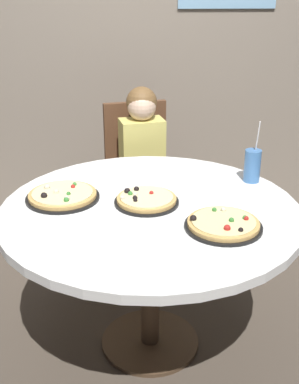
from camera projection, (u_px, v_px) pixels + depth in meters
The scene contains 9 objects.
ground_plane at pixel (150, 342), 2.51m from camera, with size 8.00×8.00×0.00m, color #4C4238.
wall_with_window at pixel (138, 11), 3.39m from camera, with size 5.20×0.14×2.90m.
dining_table at pixel (150, 225), 2.24m from camera, with size 1.32×1.32×0.75m.
chair_wooden at pixel (139, 170), 3.23m from camera, with size 0.47×0.47×0.95m.
diner_child at pixel (145, 187), 3.08m from camera, with size 0.32×0.43×1.08m.
pizza_veggie at pixel (146, 200), 2.24m from camera, with size 0.29×0.29×0.05m.
pizza_cheese at pixel (223, 224), 2.02m from camera, with size 0.32×0.32×0.05m.
pizza_pepperoni at pixel (62, 196), 2.28m from camera, with size 0.33×0.33×0.05m.
soda_cup at pixel (252, 166), 2.45m from camera, with size 0.08×0.08×0.31m.
Camera 1 is at (-0.11, -1.99, 1.70)m, focal length 47.06 mm.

